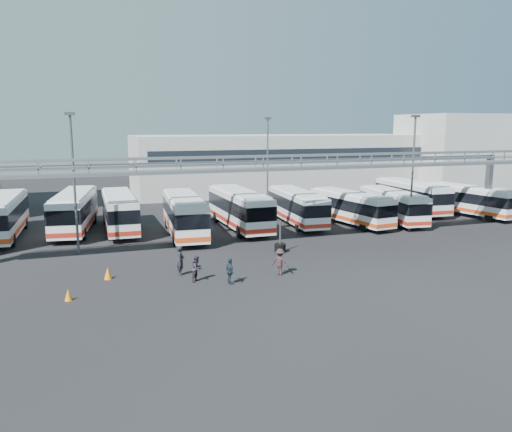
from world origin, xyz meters
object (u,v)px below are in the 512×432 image
object	(u,v)px
cone_right	(108,273)
pedestrian_c	(280,262)
pedestrian_d	(230,271)
bus_0	(2,215)
bus_8	(411,195)
cone_left	(68,295)
pedestrian_a	(181,260)
pedestrian_b	(197,269)
light_pole_mid	(413,167)
bus_3	(184,213)
bus_9	(469,199)
bus_7	(392,204)
bus_5	(297,206)
light_pole_left	(74,176)
bus_1	(74,210)
light_pole_back	(268,159)
bus_6	(351,207)
tire_stack	(280,247)
bus_4	(239,208)
bus_2	(119,210)

from	to	relation	value
cone_right	pedestrian_c	bearing A→B (deg)	-14.35
pedestrian_d	bus_0	bearing A→B (deg)	31.83
bus_8	cone_left	world-z (taller)	bus_8
pedestrian_a	pedestrian_b	size ratio (longest dim) A/B	1.18
light_pole_mid	bus_3	xyz separation A→B (m)	(-19.43, 4.68, -3.81)
bus_9	bus_7	bearing A→B (deg)	172.29
bus_7	pedestrian_d	xyz separation A→B (m)	(-20.51, -13.73, -0.94)
bus_5	cone_right	size ratio (longest dim) A/B	14.54
light_pole_left	pedestrian_a	distance (m)	10.93
bus_0	bus_8	bearing A→B (deg)	1.08
bus_3	bus_1	bearing A→B (deg)	155.69
cone_right	cone_left	bearing A→B (deg)	-123.95
light_pole_back	cone_right	size ratio (longest dim) A/B	13.73
light_pole_mid	light_pole_back	size ratio (longest dim) A/B	1.00
light_pole_back	bus_9	size ratio (longest dim) A/B	0.97
light_pole_mid	bus_3	size ratio (longest dim) A/B	0.88
light_pole_left	cone_left	world-z (taller)	light_pole_left
bus_6	tire_stack	world-z (taller)	bus_6
pedestrian_c	cone_left	bearing A→B (deg)	48.22
bus_0	bus_4	world-z (taller)	bus_4
bus_3	pedestrian_b	bearing A→B (deg)	-93.56
pedestrian_b	cone_right	bearing A→B (deg)	111.03
bus_7	pedestrian_c	distance (m)	21.40
light_pole_mid	bus_0	world-z (taller)	light_pole_mid
pedestrian_c	cone_right	size ratio (longest dim) A/B	2.27
bus_8	pedestrian_d	bearing A→B (deg)	-142.34
pedestrian_c	bus_9	bearing A→B (deg)	-108.34
bus_7	light_pole_left	bearing A→B (deg)	-166.95
light_pole_left	bus_0	size ratio (longest dim) A/B	0.88
pedestrian_b	tire_stack	world-z (taller)	tire_stack
bus_8	bus_9	xyz separation A→B (m)	(4.29, -3.93, -0.12)
light_pole_back	bus_6	world-z (taller)	light_pole_back
pedestrian_a	cone_right	xyz separation A→B (m)	(-4.38, 0.62, -0.57)
pedestrian_d	tire_stack	world-z (taller)	tire_stack
bus_1	bus_9	size ratio (longest dim) A/B	1.12
pedestrian_a	cone_left	xyz separation A→B (m)	(-6.59, -2.66, -0.62)
pedestrian_a	cone_right	size ratio (longest dim) A/B	2.53
light_pole_left	bus_9	bearing A→B (deg)	5.15
bus_0	tire_stack	world-z (taller)	bus_0
light_pole_back	pedestrian_a	distance (m)	26.21
bus_6	pedestrian_d	xyz separation A→B (m)	(-15.98, -13.89, -0.94)
bus_3	cone_left	distance (m)	16.78
bus_6	pedestrian_b	size ratio (longest dim) A/B	6.58
bus_2	bus_3	xyz separation A→B (m)	(5.06, -3.85, 0.06)
bus_5	pedestrian_c	xyz separation A→B (m)	(-7.68, -14.86, -0.95)
pedestrian_c	cone_right	distance (m)	10.63
pedestrian_b	cone_left	world-z (taller)	pedestrian_b
bus_3	pedestrian_c	distance (m)	13.87
light_pole_mid	bus_9	distance (m)	12.15
bus_3	bus_2	bearing A→B (deg)	147.00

